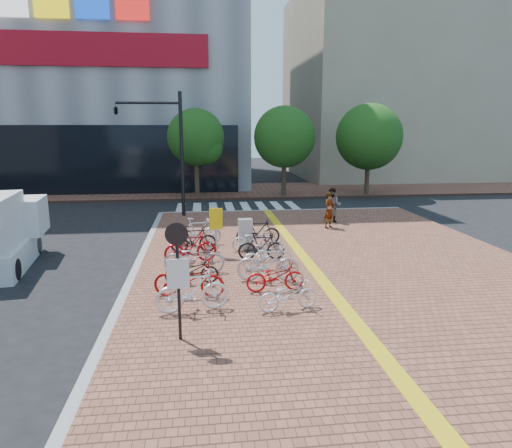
{
  "coord_description": "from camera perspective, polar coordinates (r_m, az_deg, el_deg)",
  "views": [
    {
      "loc": [
        -1.69,
        -13.69,
        4.85
      ],
      "look_at": [
        0.3,
        2.89,
        1.3
      ],
      "focal_mm": 32.0,
      "sensor_mm": 36.0,
      "label": 1
    }
  ],
  "objects": [
    {
      "name": "building_beige",
      "position": [
        49.92,
        17.13,
        16.26
      ],
      "size": [
        20.0,
        18.0,
        18.0
      ],
      "primitive_type": "cube",
      "color": "gray",
      "rests_on": "ground"
    },
    {
      "name": "pedestrian_a",
      "position": [
        21.86,
        9.14,
        1.67
      ],
      "size": [
        0.73,
        0.69,
        1.67
      ],
      "primitive_type": "imported",
      "rotation": [
        0.0,
        0.0,
        0.68
      ],
      "color": "gray",
      "rests_on": "sidewalk"
    },
    {
      "name": "bike_2",
      "position": [
        14.11,
        -8.05,
        -5.74
      ],
      "size": [
        1.63,
        0.57,
        0.86
      ],
      "primitive_type": "imported",
      "rotation": [
        0.0,
        0.0,
        1.57
      ],
      "color": "black",
      "rests_on": "sidewalk"
    },
    {
      "name": "street_trees",
      "position": [
        31.87,
        5.45,
        10.6
      ],
      "size": [
        16.2,
        4.6,
        6.35
      ],
      "color": "#38281E",
      "rests_on": "far_sidewalk"
    },
    {
      "name": "bike_4",
      "position": [
        16.25,
        -8.2,
        -2.88
      ],
      "size": [
        1.92,
        0.83,
        1.12
      ],
      "primitive_type": "imported",
      "rotation": [
        0.0,
        0.0,
        1.74
      ],
      "color": "#A60B16",
      "rests_on": "sidewalk"
    },
    {
      "name": "bike_12",
      "position": [
        17.6,
        -0.28,
        -1.98
      ],
      "size": [
        1.72,
        0.63,
        0.9
      ],
      "primitive_type": "imported",
      "rotation": [
        0.0,
        0.0,
        1.59
      ],
      "color": "silver",
      "rests_on": "sidewalk"
    },
    {
      "name": "kerb_north",
      "position": [
        26.54,
        3.45,
        1.62
      ],
      "size": [
        14.0,
        0.25,
        0.15
      ],
      "primitive_type": "cube",
      "color": "gray",
      "rests_on": "ground"
    },
    {
      "name": "traffic_light_pole",
      "position": [
        24.79,
        -12.9,
        11.25
      ],
      "size": [
        3.5,
        1.35,
        6.52
      ],
      "color": "black",
      "rests_on": "sidewalk"
    },
    {
      "name": "yellow_sign",
      "position": [
        16.84,
        -5.02,
        0.12
      ],
      "size": [
        0.49,
        0.12,
        1.8
      ],
      "color": "#B7B7BC",
      "rests_on": "sidewalk"
    },
    {
      "name": "bike_9",
      "position": [
        14.14,
        1.53,
        -4.91
      ],
      "size": [
        2.02,
        0.83,
        1.18
      ],
      "primitive_type": "imported",
      "rotation": [
        0.0,
        0.0,
        1.43
      ],
      "color": "silver",
      "rests_on": "sidewalk"
    },
    {
      "name": "ground",
      "position": [
        14.62,
        0.18,
        -7.37
      ],
      "size": [
        120.0,
        120.0,
        0.0
      ],
      "primitive_type": "plane",
      "color": "black",
      "rests_on": "ground"
    },
    {
      "name": "sidewalk",
      "position": [
        10.96,
        19.94,
        -14.58
      ],
      "size": [
        14.0,
        34.0,
        0.15
      ],
      "primitive_type": "cube",
      "color": "brown",
      "rests_on": "ground"
    },
    {
      "name": "bike_5",
      "position": [
        17.53,
        -7.79,
        -1.88
      ],
      "size": [
        1.78,
        0.62,
        1.05
      ],
      "primitive_type": "imported",
      "rotation": [
        0.0,
        0.0,
        1.65
      ],
      "color": "black",
      "rests_on": "sidewalk"
    },
    {
      "name": "bike_7",
      "position": [
        12.03,
        4.05,
        -8.8
      ],
      "size": [
        1.72,
        0.89,
        0.86
      ],
      "primitive_type": "imported",
      "rotation": [
        0.0,
        0.0,
        1.77
      ],
      "color": "silver",
      "rests_on": "sidewalk"
    },
    {
      "name": "pedestrian_b",
      "position": [
        23.2,
        9.57,
        2.34
      ],
      "size": [
        1.05,
        0.97,
        1.74
      ],
      "primitive_type": "imported",
      "rotation": [
        0.0,
        0.0,
        -0.46
      ],
      "color": "#4E5463",
      "rests_on": "sidewalk"
    },
    {
      "name": "utility_box",
      "position": [
        17.96,
        -1.34,
        -1.22
      ],
      "size": [
        0.56,
        0.42,
        1.18
      ],
      "primitive_type": "cube",
      "rotation": [
        0.0,
        0.0,
        0.05
      ],
      "color": "#BDBCC1",
      "rests_on": "sidewalk"
    },
    {
      "name": "bike_6",
      "position": [
        18.6,
        -7.26,
        -0.93
      ],
      "size": [
        1.94,
        0.74,
        1.14
      ],
      "primitive_type": "imported",
      "rotation": [
        0.0,
        0.0,
        1.68
      ],
      "color": "silver",
      "rests_on": "sidewalk"
    },
    {
      "name": "bike_13",
      "position": [
        18.55,
        0.25,
        -0.96
      ],
      "size": [
        1.81,
        0.54,
        1.08
      ],
      "primitive_type": "imported",
      "rotation": [
        0.0,
        0.0,
        1.55
      ],
      "color": "black",
      "rests_on": "sidewalk"
    },
    {
      "name": "crosswalk",
      "position": [
        28.19,
        -2.28,
        2.1
      ],
      "size": [
        7.5,
        4.0,
        0.01
      ],
      "color": "silver",
      "rests_on": "ground"
    },
    {
      "name": "notice_sign",
      "position": [
        10.14,
        -9.75,
        -5.34
      ],
      "size": [
        0.5,
        0.12,
        2.71
      ],
      "color": "black",
      "rests_on": "sidewalk"
    },
    {
      "name": "bike_10",
      "position": [
        15.45,
        1.44,
        -3.95
      ],
      "size": [
        1.79,
        0.81,
        0.91
      ],
      "primitive_type": "imported",
      "rotation": [
        0.0,
        0.0,
        1.69
      ],
      "color": "silver",
      "rests_on": "sidewalk"
    },
    {
      "name": "bike_0",
      "position": [
        11.98,
        -7.96,
        -8.24
      ],
      "size": [
        1.98,
        0.85,
        1.15
      ],
      "primitive_type": "imported",
      "rotation": [
        0.0,
        0.0,
        1.74
      ],
      "color": "white",
      "rests_on": "sidewalk"
    },
    {
      "name": "far_sidewalk",
      "position": [
        35.05,
        -4.02,
        4.15
      ],
      "size": [
        70.0,
        8.0,
        0.15
      ],
      "primitive_type": "cube",
      "color": "brown",
      "rests_on": "ground"
    },
    {
      "name": "kerb_west",
      "position": [
        10.18,
        -19.98,
        -16.74
      ],
      "size": [
        0.25,
        34.0,
        0.15
      ],
      "primitive_type": "cube",
      "color": "gray",
      "rests_on": "ground"
    },
    {
      "name": "tactile_strip",
      "position": [
        10.54,
        14.94,
        -14.88
      ],
      "size": [
        0.4,
        34.0,
        0.01
      ],
      "primitive_type": "cube",
      "color": "gold",
      "rests_on": "sidewalk"
    },
    {
      "name": "bike_11",
      "position": [
        16.43,
        0.69,
        -2.77
      ],
      "size": [
        1.72,
        0.58,
        1.02
      ],
      "primitive_type": "imported",
      "rotation": [
        0.0,
        0.0,
        1.51
      ],
      "color": "black",
      "rests_on": "sidewalk"
    },
    {
      "name": "bike_1",
      "position": [
        13.01,
        -8.37,
        -6.82
      ],
      "size": [
        2.11,
        1.08,
        1.06
      ],
      "primitive_type": "imported",
      "rotation": [
        0.0,
        0.0,
        1.37
      ],
      "color": "#9F0B0B",
      "rests_on": "sidewalk"
    },
    {
      "name": "bike_8",
      "position": [
        13.36,
        2.42,
        -6.56
      ],
      "size": [
        1.75,
        0.71,
        0.9
      ],
      "primitive_type": "imported",
      "rotation": [
        0.0,
        0.0,
        1.63
      ],
      "color": "#BA0D0E",
      "rests_on": "sidewalk"
    },
    {
      "name": "bike_3",
      "position": [
        15.13,
        -7.73,
        -4.14
      ],
      "size": [
        2.03,
        0.83,
        1.04
      ],
      "primitive_type": "imported",
      "rotation": [
        0.0,
        0.0,
        1.5
      ],
      "color": "#A3A4A8",
      "rests_on": "sidewalk"
    },
    {
      "name": "department_store",
      "position": [
        48.69,
        -25.72,
        21.69
      ],
      "size": [
        36.0,
        24.27,
        28.0
      ],
      "color": "gray",
      "rests_on": "ground"
    }
  ]
}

